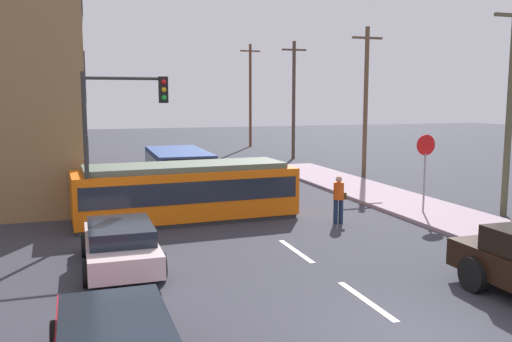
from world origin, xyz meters
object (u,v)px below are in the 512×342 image
(utility_pole_far, at_px, (294,98))
(traffic_light_mast, at_px, (119,122))
(stop_sign, at_px, (425,157))
(city_bus, at_px, (179,167))
(pedestrian_crossing, at_px, (339,197))
(utility_pole_mid, at_px, (366,99))
(utility_pole_distant, at_px, (250,94))
(parked_sedan_mid, at_px, (120,244))
(streetcar_tram, at_px, (186,191))
(utility_pole_near, at_px, (510,105))

(utility_pole_far, bearing_deg, traffic_light_mast, -126.13)
(stop_sign, bearing_deg, utility_pole_far, 82.52)
(city_bus, distance_m, traffic_light_mast, 8.62)
(pedestrian_crossing, bearing_deg, utility_pole_far, 72.50)
(stop_sign, xyz_separation_m, utility_pole_mid, (3.05, 9.85, 2.07))
(city_bus, xyz_separation_m, traffic_light_mast, (-3.19, -7.60, 2.51))
(utility_pole_distant, bearing_deg, city_bus, -115.89)
(pedestrian_crossing, relative_size, parked_sedan_mid, 0.40)
(parked_sedan_mid, distance_m, stop_sign, 11.59)
(streetcar_tram, bearing_deg, utility_pole_far, 57.03)
(utility_pole_near, relative_size, utility_pole_far, 0.95)
(traffic_light_mast, xyz_separation_m, utility_pole_distant, (13.33, 28.49, 1.09))
(city_bus, relative_size, utility_pole_near, 0.72)
(traffic_light_mast, bearing_deg, streetcar_tram, 29.53)
(utility_pole_mid, height_order, utility_pole_distant, utility_pole_distant)
(parked_sedan_mid, distance_m, utility_pole_near, 14.57)
(traffic_light_mast, relative_size, utility_pole_near, 0.66)
(pedestrian_crossing, bearing_deg, utility_pole_mid, 56.53)
(parked_sedan_mid, bearing_deg, streetcar_tram, 61.92)
(stop_sign, distance_m, utility_pole_far, 19.32)
(traffic_light_mast, relative_size, utility_pole_far, 0.62)
(utility_pole_near, relative_size, utility_pole_mid, 0.96)
(streetcar_tram, bearing_deg, traffic_light_mast, -150.47)
(traffic_light_mast, height_order, utility_pole_distant, utility_pole_distant)
(stop_sign, bearing_deg, utility_pole_mid, 72.81)
(pedestrian_crossing, xyz_separation_m, utility_pole_far, (6.04, 19.15, 3.37))
(city_bus, xyz_separation_m, utility_pole_far, (10.13, 10.64, 3.23))
(parked_sedan_mid, height_order, utility_pole_near, utility_pole_near)
(streetcar_tram, height_order, utility_pole_mid, utility_pole_mid)
(pedestrian_crossing, xyz_separation_m, traffic_light_mast, (-7.28, 0.91, 2.65))
(pedestrian_crossing, bearing_deg, utility_pole_distant, 78.37)
(parked_sedan_mid, height_order, utility_pole_far, utility_pole_far)
(stop_sign, height_order, traffic_light_mast, traffic_light_mast)
(parked_sedan_mid, distance_m, traffic_light_mast, 4.71)
(stop_sign, distance_m, utility_pole_near, 3.57)
(city_bus, xyz_separation_m, utility_pole_near, (10.51, -9.28, 3.02))
(stop_sign, height_order, utility_pole_mid, utility_pole_mid)
(stop_sign, distance_m, utility_pole_distant, 29.50)
(utility_pole_near, height_order, utility_pole_far, utility_pole_far)
(parked_sedan_mid, bearing_deg, stop_sign, 14.34)
(traffic_light_mast, bearing_deg, utility_pole_mid, 33.14)
(city_bus, xyz_separation_m, pedestrian_crossing, (4.09, -8.51, -0.14))
(parked_sedan_mid, relative_size, utility_pole_distant, 0.47)
(utility_pole_distant, bearing_deg, utility_pole_far, -90.05)
(utility_pole_mid, bearing_deg, streetcar_tram, -146.16)
(utility_pole_near, bearing_deg, traffic_light_mast, 173.04)
(utility_pole_near, relative_size, utility_pole_distant, 0.87)
(stop_sign, height_order, utility_pole_far, utility_pole_far)
(pedestrian_crossing, distance_m, utility_pole_far, 20.36)
(streetcar_tram, height_order, traffic_light_mast, traffic_light_mast)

